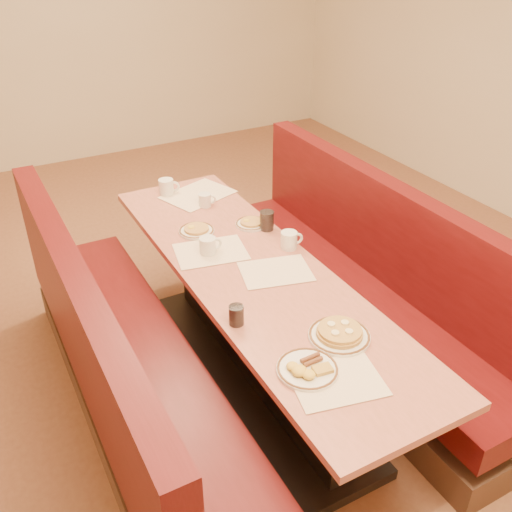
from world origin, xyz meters
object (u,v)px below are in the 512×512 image
booth_left (126,373)px  pancake_plate (339,334)px  soda_tumbler_mid (267,221)px  eggs_plate (307,369)px  coffee_mug_b (208,245)px  diner_table (254,328)px  soda_tumbler_near (236,315)px  coffee_mug_c (205,200)px  coffee_mug_a (290,240)px  coffee_mug_d (167,187)px  booth_right (360,294)px

booth_left → pancake_plate: 1.11m
pancake_plate → soda_tumbler_mid: soda_tumbler_mid is taller
eggs_plate → coffee_mug_b: 1.04m
eggs_plate → soda_tumbler_mid: size_ratio=2.22×
booth_left → diner_table: bearing=0.0°
soda_tumbler_near → soda_tumbler_mid: 0.91m
coffee_mug_c → eggs_plate: bearing=-82.2°
coffee_mug_a → coffee_mug_c: (-0.19, 0.70, -0.01)m
coffee_mug_a → coffee_mug_c: 0.73m
eggs_plate → coffee_mug_b: coffee_mug_b is taller
diner_table → coffee_mug_c: bearing=83.7°
diner_table → soda_tumbler_mid: bearing=52.4°
soda_tumbler_near → diner_table: bearing=51.6°
coffee_mug_d → coffee_mug_a: bearing=-50.3°
booth_right → eggs_plate: 1.26m
booth_right → coffee_mug_d: (-0.79, 1.10, 0.44)m
booth_right → coffee_mug_a: size_ratio=19.33×
booth_left → coffee_mug_d: (0.67, 1.10, 0.44)m
booth_right → eggs_plate: booth_right is taller
pancake_plate → booth_left: bearing=140.6°
coffee_mug_a → eggs_plate: bearing=-109.1°
pancake_plate → eggs_plate: bearing=-154.7°
coffee_mug_b → coffee_mug_d: coffee_mug_d is taller
soda_tumbler_mid → soda_tumbler_near: bearing=-128.0°
booth_right → soda_tumbler_near: (-1.01, -0.35, 0.44)m
diner_table → coffee_mug_d: coffee_mug_d is taller
coffee_mug_b → coffee_mug_c: 0.59m
pancake_plate → coffee_mug_a: (0.22, 0.77, 0.03)m
booth_right → soda_tumbler_mid: (-0.45, 0.36, 0.45)m
coffee_mug_a → pancake_plate: bearing=-97.4°
booth_left → pancake_plate: booth_left is taller
eggs_plate → coffee_mug_d: size_ratio=1.89×
diner_table → soda_tumbler_mid: 0.63m
booth_right → coffee_mug_d: 1.42m
booth_left → eggs_plate: (0.56, -0.77, 0.40)m
eggs_plate → diner_table: bearing=77.4°
soda_tumbler_mid → coffee_mug_c: bearing=112.8°
booth_right → soda_tumbler_mid: bearing=141.2°
booth_right → soda_tumbler_mid: booth_right is taller
booth_left → booth_right: (1.46, 0.00, 0.00)m
eggs_plate → coffee_mug_c: bearing=80.6°
pancake_plate → booth_right: bearing=44.7°
booth_left → coffee_mug_c: bearing=44.8°
coffee_mug_c → soda_tumbler_mid: bearing=-50.0°
coffee_mug_b → diner_table: bearing=-62.1°
coffee_mug_c → coffee_mug_a: bearing=-57.4°
coffee_mug_d → soda_tumbler_near: 1.47m
diner_table → coffee_mug_b: 0.52m
booth_left → booth_right: bearing=0.0°
soda_tumbler_mid → eggs_plate: bearing=-111.7°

